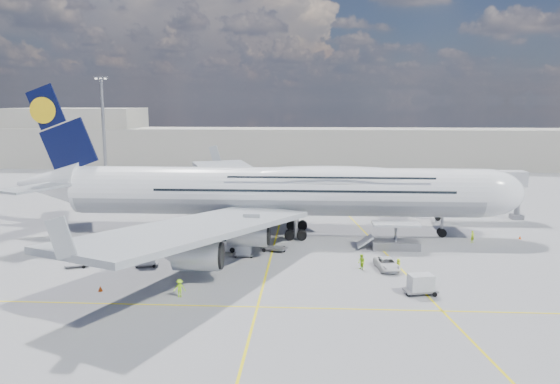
# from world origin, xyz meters

# --- Properties ---
(ground) EXTENTS (300.00, 300.00, 0.00)m
(ground) POSITION_xyz_m (0.00, 0.00, 0.00)
(ground) COLOR gray
(ground) RESTS_ON ground
(taxi_line_main) EXTENTS (0.25, 220.00, 0.01)m
(taxi_line_main) POSITION_xyz_m (0.00, 0.00, 0.01)
(taxi_line_main) COLOR yellow
(taxi_line_main) RESTS_ON ground
(taxi_line_cross) EXTENTS (120.00, 0.25, 0.01)m
(taxi_line_cross) POSITION_xyz_m (0.00, -20.00, 0.01)
(taxi_line_cross) COLOR yellow
(taxi_line_cross) RESTS_ON ground
(taxi_line_diag) EXTENTS (14.16, 99.06, 0.01)m
(taxi_line_diag) POSITION_xyz_m (14.00, 10.00, 0.01)
(taxi_line_diag) COLOR yellow
(taxi_line_diag) RESTS_ON ground
(airliner) EXTENTS (77.26, 79.15, 23.71)m
(airliner) POSITION_xyz_m (0.26, 10.00, 6.87)
(airliner) COLOR white
(airliner) RESTS_ON ground
(jet_bridge) EXTENTS (18.80, 12.10, 8.50)m
(jet_bridge) POSITION_xyz_m (29.81, 20.94, 6.85)
(jet_bridge) COLOR #B7B7BC
(jet_bridge) RESTS_ON ground
(cargo_loader) EXTENTS (8.53, 3.20, 3.67)m
(cargo_loader) POSITION_xyz_m (16.82, 2.89, 1.25)
(cargo_loader) COLOR silver
(cargo_loader) RESTS_ON ground
(light_mast) EXTENTS (3.00, 0.70, 25.50)m
(light_mast) POSITION_xyz_m (-40.00, 45.00, 13.21)
(light_mast) COLOR gray
(light_mast) RESTS_ON ground
(terminal) EXTENTS (180.00, 16.00, 12.00)m
(terminal) POSITION_xyz_m (0.00, 95.00, 6.00)
(terminal) COLOR #B2AD9E
(terminal) RESTS_ON ground
(hangar) EXTENTS (40.00, 22.00, 18.00)m
(hangar) POSITION_xyz_m (-70.00, 100.00, 9.00)
(hangar) COLOR #B2AD9E
(hangar) RESTS_ON ground
(tree_line) EXTENTS (160.00, 6.00, 8.00)m
(tree_line) POSITION_xyz_m (40.00, 140.00, 4.00)
(tree_line) COLOR #193814
(tree_line) RESTS_ON ground
(dolly_row_a) EXTENTS (3.09, 2.46, 0.40)m
(dolly_row_a) POSITION_xyz_m (-23.67, -8.06, 0.31)
(dolly_row_a) COLOR gray
(dolly_row_a) RESTS_ON ground
(dolly_row_b) EXTENTS (2.95, 1.99, 1.71)m
(dolly_row_b) POSITION_xyz_m (-15.11, -7.33, 0.92)
(dolly_row_b) COLOR gray
(dolly_row_b) RESTS_ON ground
(dolly_row_c) EXTENTS (2.69, 1.55, 1.65)m
(dolly_row_c) POSITION_xyz_m (-3.55, -2.44, 0.89)
(dolly_row_c) COLOR gray
(dolly_row_c) RESTS_ON ground
(dolly_back) EXTENTS (3.00, 2.21, 1.70)m
(dolly_back) POSITION_xyz_m (-15.44, 0.67, 0.92)
(dolly_back) COLOR gray
(dolly_back) RESTS_ON ground
(dolly_nose_far) EXTENTS (3.72, 2.51, 2.16)m
(dolly_nose_far) POSITION_xyz_m (16.97, -15.34, 1.16)
(dolly_nose_far) COLOR gray
(dolly_nose_far) RESTS_ON ground
(dolly_nose_near) EXTENTS (3.79, 2.88, 0.50)m
(dolly_nose_near) POSITION_xyz_m (0.21, 0.70, 0.38)
(dolly_nose_near) COLOR gray
(dolly_nose_near) RESTS_ON ground
(baggage_tug) EXTENTS (3.22, 1.55, 2.00)m
(baggage_tug) POSITION_xyz_m (-6.50, 0.15, 0.88)
(baggage_tug) COLOR white
(baggage_tug) RESTS_ON ground
(catering_truck_inner) EXTENTS (6.13, 3.78, 3.41)m
(catering_truck_inner) POSITION_xyz_m (-15.20, 26.00, 1.61)
(catering_truck_inner) COLOR gray
(catering_truck_inner) RESTS_ON ground
(catering_truck_outer) EXTENTS (6.03, 2.44, 3.57)m
(catering_truck_outer) POSITION_xyz_m (-17.81, 42.89, 1.66)
(catering_truck_outer) COLOR gray
(catering_truck_outer) RESTS_ON ground
(service_van) EXTENTS (3.03, 5.33, 1.40)m
(service_van) POSITION_xyz_m (14.55, -6.83, 0.70)
(service_van) COLOR silver
(service_van) RESTS_ON ground
(crew_nose) EXTENTS (0.79, 0.72, 1.80)m
(crew_nose) POSITION_xyz_m (28.65, 6.74, 0.90)
(crew_nose) COLOR #C5F319
(crew_nose) RESTS_ON ground
(crew_loader) EXTENTS (1.12, 1.19, 1.95)m
(crew_loader) POSITION_xyz_m (11.45, -7.18, 0.97)
(crew_loader) COLOR #AFEF19
(crew_loader) RESTS_ON ground
(crew_wing) EXTENTS (0.54, 0.99, 1.60)m
(crew_wing) POSITION_xyz_m (-11.91, -4.21, 0.80)
(crew_wing) COLOR #A5F81A
(crew_wing) RESTS_ON ground
(crew_van) EXTENTS (0.68, 0.87, 1.57)m
(crew_van) POSITION_xyz_m (15.83, -7.44, 0.79)
(crew_van) COLOR #DCF91A
(crew_van) RESTS_ON ground
(crew_tug) EXTENTS (1.34, 0.88, 1.95)m
(crew_tug) POSITION_xyz_m (-8.42, -17.69, 0.97)
(crew_tug) COLOR #AEFF1A
(crew_tug) RESTS_ON ground
(cone_nose) EXTENTS (0.41, 0.41, 0.52)m
(cone_nose) POSITION_xyz_m (36.40, 9.37, 0.25)
(cone_nose) COLOR #E64C0C
(cone_nose) RESTS_ON ground
(cone_wing_left_inner) EXTENTS (0.48, 0.48, 0.61)m
(cone_wing_left_inner) POSITION_xyz_m (-0.20, 28.84, 0.29)
(cone_wing_left_inner) COLOR #E64C0C
(cone_wing_left_inner) RESTS_ON ground
(cone_wing_left_outer) EXTENTS (0.46, 0.46, 0.58)m
(cone_wing_left_outer) POSITION_xyz_m (-19.65, 35.70, 0.28)
(cone_wing_left_outer) COLOR #E64C0C
(cone_wing_left_outer) RESTS_ON ground
(cone_wing_right_inner) EXTENTS (0.49, 0.49, 0.62)m
(cone_wing_right_inner) POSITION_xyz_m (-15.59, -6.68, 0.30)
(cone_wing_right_inner) COLOR #E64C0C
(cone_wing_right_inner) RESTS_ON ground
(cone_wing_right_outer) EXTENTS (0.49, 0.49, 0.62)m
(cone_wing_right_outer) POSITION_xyz_m (-17.43, -16.44, 0.30)
(cone_wing_right_outer) COLOR #E64C0C
(cone_wing_right_outer) RESTS_ON ground
(cone_tail) EXTENTS (0.38, 0.38, 0.49)m
(cone_tail) POSITION_xyz_m (-30.19, 4.89, 0.24)
(cone_tail) COLOR #E64C0C
(cone_tail) RESTS_ON ground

